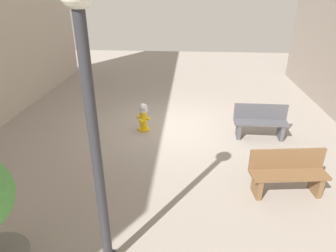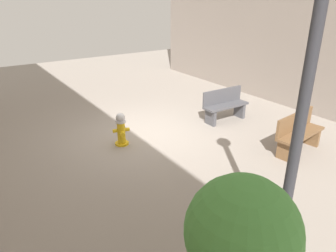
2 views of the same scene
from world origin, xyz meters
name	(u,v)px [view 2 (image 2 of 2)]	position (x,y,z in m)	size (l,w,h in m)	color
ground_plane	(144,134)	(0.00, 0.00, 0.00)	(23.40, 23.40, 0.00)	gray
fire_hydrant	(121,129)	(0.79, 0.28, 0.42)	(0.43, 0.41, 0.84)	gold
bench_near	(225,105)	(-2.54, 0.47, 0.48)	(1.46, 0.46, 0.95)	#4C4C51
bench_far	(298,133)	(-2.56, 2.97, 0.49)	(1.58, 0.62, 0.95)	brown
street_lamp	(305,94)	(0.64, 4.95, 2.48)	(0.36, 0.36, 4.01)	#2D2D33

